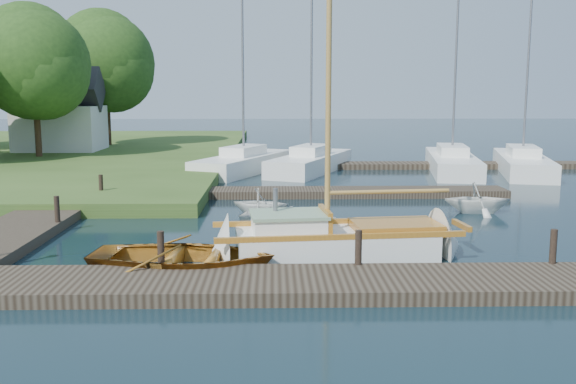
{
  "coord_description": "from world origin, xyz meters",
  "views": [
    {
      "loc": [
        -0.43,
        -19.23,
        4.24
      ],
      "look_at": [
        0.0,
        0.0,
        1.2
      ],
      "focal_mm": 40.0,
      "sensor_mm": 36.0,
      "label": 1
    }
  ],
  "objects_px": {
    "mooring_post_5": "(101,185)",
    "tree_7": "(106,62)",
    "tree_3": "(34,63)",
    "mooring_post_1": "(161,248)",
    "dinghy": "(183,253)",
    "mooring_post_4": "(57,209)",
    "marina_boat_1": "(311,161)",
    "mooring_post_3": "(553,246)",
    "marina_boat_0": "(244,161)",
    "sailboat": "(341,244)",
    "tender_d": "(478,196)",
    "marina_boat_4": "(522,162)",
    "tender_b": "(261,200)",
    "marina_boat_3": "(452,161)",
    "house_c": "(60,117)",
    "tender_c": "(288,215)",
    "mooring_post_2": "(358,247)"
  },
  "relations": [
    {
      "from": "mooring_post_4",
      "to": "house_c",
      "type": "xyz_separation_m",
      "value": [
        -7.0,
        22.0,
        1.88
      ]
    },
    {
      "from": "mooring_post_3",
      "to": "tender_d",
      "type": "bearing_deg",
      "value": 84.81
    },
    {
      "from": "tree_7",
      "to": "marina_boat_4",
      "type": "bearing_deg",
      "value": -26.44
    },
    {
      "from": "mooring_post_5",
      "to": "dinghy",
      "type": "relative_size",
      "value": 0.18
    },
    {
      "from": "marina_boat_3",
      "to": "tree_7",
      "type": "distance_m",
      "value": 24.68
    },
    {
      "from": "marina_boat_0",
      "to": "tree_3",
      "type": "height_order",
      "value": "marina_boat_0"
    },
    {
      "from": "mooring_post_2",
      "to": "marina_boat_3",
      "type": "relative_size",
      "value": 0.07
    },
    {
      "from": "tender_d",
      "to": "mooring_post_2",
      "type": "bearing_deg",
      "value": 149.32
    },
    {
      "from": "tender_d",
      "to": "marina_boat_1",
      "type": "xyz_separation_m",
      "value": [
        -5.17,
        11.75,
        -0.02
      ]
    },
    {
      "from": "sailboat",
      "to": "tender_d",
      "type": "relative_size",
      "value": 4.36
    },
    {
      "from": "tender_c",
      "to": "marina_boat_4",
      "type": "distance_m",
      "value": 18.03
    },
    {
      "from": "mooring_post_1",
      "to": "mooring_post_4",
      "type": "bearing_deg",
      "value": 128.66
    },
    {
      "from": "mooring_post_3",
      "to": "marina_boat_3",
      "type": "distance_m",
      "value": 19.64
    },
    {
      "from": "marina_boat_1",
      "to": "dinghy",
      "type": "bearing_deg",
      "value": -169.74
    },
    {
      "from": "marina_boat_1",
      "to": "tree_3",
      "type": "height_order",
      "value": "marina_boat_1"
    },
    {
      "from": "mooring_post_1",
      "to": "mooring_post_3",
      "type": "relative_size",
      "value": 1.0
    },
    {
      "from": "mooring_post_3",
      "to": "marina_boat_0",
      "type": "relative_size",
      "value": 0.07
    },
    {
      "from": "tender_b",
      "to": "tender_c",
      "type": "distance_m",
      "value": 1.87
    },
    {
      "from": "marina_boat_1",
      "to": "marina_boat_3",
      "type": "xyz_separation_m",
      "value": [
        7.49,
        -0.08,
        -0.0
      ]
    },
    {
      "from": "tender_b",
      "to": "marina_boat_3",
      "type": "distance_m",
      "value": 15.49
    },
    {
      "from": "marina_boat_0",
      "to": "marina_boat_4",
      "type": "distance_m",
      "value": 14.59
    },
    {
      "from": "marina_boat_3",
      "to": "sailboat",
      "type": "bearing_deg",
      "value": 166.17
    },
    {
      "from": "sailboat",
      "to": "tender_c",
      "type": "height_order",
      "value": "sailboat"
    },
    {
      "from": "marina_boat_3",
      "to": "mooring_post_1",
      "type": "bearing_deg",
      "value": 158.13
    },
    {
      "from": "mooring_post_4",
      "to": "dinghy",
      "type": "height_order",
      "value": "mooring_post_4"
    },
    {
      "from": "sailboat",
      "to": "marina_boat_0",
      "type": "distance_m",
      "value": 17.77
    },
    {
      "from": "dinghy",
      "to": "marina_boat_4",
      "type": "distance_m",
      "value": 23.74
    },
    {
      "from": "mooring_post_3",
      "to": "mooring_post_1",
      "type": "bearing_deg",
      "value": 180.0
    },
    {
      "from": "mooring_post_2",
      "to": "tree_3",
      "type": "distance_m",
      "value": 28.24
    },
    {
      "from": "marina_boat_3",
      "to": "mooring_post_2",
      "type": "bearing_deg",
      "value": 168.72
    },
    {
      "from": "mooring_post_4",
      "to": "marina_boat_1",
      "type": "relative_size",
      "value": 0.07
    },
    {
      "from": "mooring_post_2",
      "to": "tender_c",
      "type": "height_order",
      "value": "mooring_post_2"
    },
    {
      "from": "sailboat",
      "to": "tender_b",
      "type": "distance_m",
      "value": 6.08
    },
    {
      "from": "tree_7",
      "to": "house_c",
      "type": "bearing_deg",
      "value": -116.31
    },
    {
      "from": "tender_b",
      "to": "tender_c",
      "type": "height_order",
      "value": "tender_b"
    },
    {
      "from": "dinghy",
      "to": "tender_d",
      "type": "distance_m",
      "value": 11.73
    },
    {
      "from": "marina_boat_3",
      "to": "tender_d",
      "type": "bearing_deg",
      "value": 178.66
    },
    {
      "from": "marina_boat_4",
      "to": "sailboat",
      "type": "bearing_deg",
      "value": 160.42
    },
    {
      "from": "marina_boat_0",
      "to": "dinghy",
      "type": "bearing_deg",
      "value": -158.18
    },
    {
      "from": "mooring_post_5",
      "to": "house_c",
      "type": "xyz_separation_m",
      "value": [
        -7.0,
        17.0,
        1.88
      ]
    },
    {
      "from": "mooring_post_2",
      "to": "tree_7",
      "type": "xyz_separation_m",
      "value": [
        -13.5,
        31.05,
        5.5
      ]
    },
    {
      "from": "mooring_post_2",
      "to": "marina_boat_4",
      "type": "distance_m",
      "value": 21.85
    },
    {
      "from": "marina_boat_0",
      "to": "marina_boat_1",
      "type": "xyz_separation_m",
      "value": [
        3.54,
        0.19,
        -0.01
      ]
    },
    {
      "from": "tree_7",
      "to": "mooring_post_2",
      "type": "bearing_deg",
      "value": -66.5
    },
    {
      "from": "tree_3",
      "to": "mooring_post_1",
      "type": "bearing_deg",
      "value": -64.49
    },
    {
      "from": "sailboat",
      "to": "mooring_post_2",
      "type": "bearing_deg",
      "value": -89.76
    },
    {
      "from": "mooring_post_5",
      "to": "tree_7",
      "type": "height_order",
      "value": "tree_7"
    },
    {
      "from": "mooring_post_1",
      "to": "house_c",
      "type": "bearing_deg",
      "value": 112.17
    },
    {
      "from": "marina_boat_4",
      "to": "tree_7",
      "type": "xyz_separation_m",
      "value": [
        -24.58,
        12.22,
        5.64
      ]
    },
    {
      "from": "mooring_post_3",
      "to": "tender_b",
      "type": "xyz_separation_m",
      "value": [
        -6.89,
        7.5,
        -0.18
      ]
    }
  ]
}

